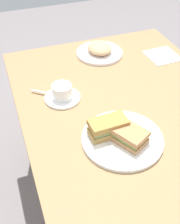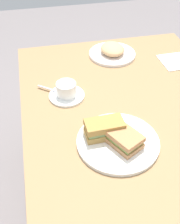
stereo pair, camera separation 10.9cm
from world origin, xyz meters
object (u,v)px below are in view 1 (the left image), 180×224
at_px(napkin, 163,56).
at_px(coffee_cup, 62,91).
at_px(coffee_saucer, 63,98).
at_px(sandwich_plate, 122,139).
at_px(spoon, 46,93).
at_px(sandwich_front, 128,135).
at_px(dining_table, 134,127).
at_px(side_plate, 100,53).
at_px(sandwich_back, 108,127).

bearing_deg(napkin, coffee_cup, -74.08).
height_order(coffee_saucer, coffee_cup, coffee_cup).
distance_m(sandwich_plate, napkin, 0.63).
bearing_deg(spoon, sandwich_front, 29.77).
distance_m(sandwich_front, coffee_cup, 0.35).
relative_size(dining_table, coffee_saucer, 8.56).
xyz_separation_m(sandwich_plate, spoon, (-0.35, -0.19, 0.01)).
xyz_separation_m(side_plate, napkin, (0.12, 0.29, -0.01)).
bearing_deg(spoon, napkin, 100.51).
height_order(coffee_saucer, side_plate, side_plate).
bearing_deg(coffee_saucer, sandwich_back, 19.81).
bearing_deg(sandwich_front, coffee_cup, -155.00).
distance_m(sandwich_back, side_plate, 0.58).
xyz_separation_m(sandwich_front, spoon, (-0.36, -0.21, -0.03)).
height_order(dining_table, coffee_saucer, coffee_saucer).
xyz_separation_m(dining_table, side_plate, (-0.47, 0.03, 0.09)).
relative_size(dining_table, sandwich_front, 8.59).
bearing_deg(dining_table, spoon, -126.49).
distance_m(sandwich_plate, side_plate, 0.60).
bearing_deg(side_plate, sandwich_back, -18.13).
bearing_deg(napkin, sandwich_front, -41.15).
xyz_separation_m(sandwich_back, side_plate, (-0.55, 0.18, -0.04)).
height_order(sandwich_back, coffee_cup, sandwich_back).
bearing_deg(coffee_cup, napkin, 105.92).
distance_m(spoon, napkin, 0.64).
bearing_deg(spoon, coffee_saucer, 51.75).
bearing_deg(coffee_cup, sandwich_back, 19.75).
xyz_separation_m(sandwich_plate, coffee_cup, (-0.30, -0.14, 0.03)).
distance_m(sandwich_back, napkin, 0.64).
bearing_deg(napkin, sandwich_plate, -43.05).
bearing_deg(spoon, sandwich_plate, 29.41).
xyz_separation_m(spoon, side_plate, (-0.24, 0.33, -0.01)).
xyz_separation_m(sandwich_plate, side_plate, (-0.59, 0.14, 0.00)).
bearing_deg(sandwich_plate, sandwich_back, -131.94).
xyz_separation_m(sandwich_front, coffee_saucer, (-0.32, -0.15, -0.03)).
bearing_deg(coffee_saucer, side_plate, 136.35).
bearing_deg(spoon, side_plate, 125.74).
relative_size(sandwich_front, sandwich_back, 1.08).
distance_m(dining_table, sandwich_back, 0.21).
distance_m(coffee_cup, napkin, 0.59).
bearing_deg(dining_table, sandwich_back, -61.91).
height_order(dining_table, sandwich_front, sandwich_front).
relative_size(coffee_cup, side_plate, 0.46).
height_order(sandwich_back, coffee_saucer, sandwich_back).
bearing_deg(coffee_cup, sandwich_plate, 24.27).
height_order(sandwich_plate, spoon, spoon).
bearing_deg(sandwich_plate, napkin, 136.95).
height_order(sandwich_front, sandwich_back, sandwich_back).
bearing_deg(side_plate, sandwich_plate, -13.36).
distance_m(coffee_saucer, side_plate, 0.40).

